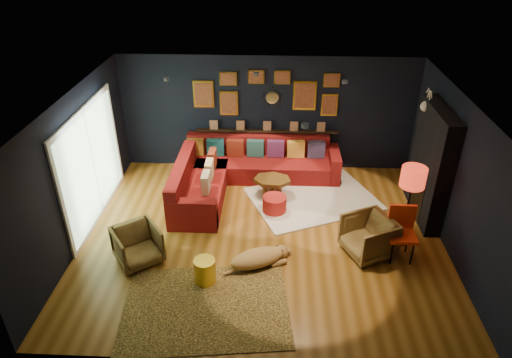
{
  "coord_description": "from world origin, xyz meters",
  "views": [
    {
      "loc": [
        0.18,
        -6.75,
        5.11
      ],
      "look_at": [
        -0.14,
        0.3,
        1.04
      ],
      "focal_mm": 32.0,
      "sensor_mm": 36.0,
      "label": 1
    }
  ],
  "objects_px": {
    "pouf": "(274,204)",
    "armchair_left": "(137,244)",
    "sectional": "(237,172)",
    "coffee_table": "(272,182)",
    "dog": "(257,255)",
    "armchair_right": "(369,235)",
    "orange_chair": "(402,228)",
    "floor_lamp": "(413,181)",
    "gold_stool": "(205,271)"
  },
  "relations": [
    {
      "from": "dog",
      "to": "gold_stool",
      "type": "bearing_deg",
      "value": -177.29
    },
    {
      "from": "floor_lamp",
      "to": "pouf",
      "type": "bearing_deg",
      "value": 159.37
    },
    {
      "from": "floor_lamp",
      "to": "dog",
      "type": "relative_size",
      "value": 1.19
    },
    {
      "from": "armchair_left",
      "to": "dog",
      "type": "relative_size",
      "value": 0.56
    },
    {
      "from": "armchair_left",
      "to": "dog",
      "type": "distance_m",
      "value": 2.02
    },
    {
      "from": "coffee_table",
      "to": "pouf",
      "type": "bearing_deg",
      "value": -84.61
    },
    {
      "from": "armchair_left",
      "to": "floor_lamp",
      "type": "bearing_deg",
      "value": -27.26
    },
    {
      "from": "pouf",
      "to": "orange_chair",
      "type": "bearing_deg",
      "value": -29.88
    },
    {
      "from": "armchair_right",
      "to": "gold_stool",
      "type": "distance_m",
      "value": 2.84
    },
    {
      "from": "floor_lamp",
      "to": "dog",
      "type": "distance_m",
      "value": 2.89
    },
    {
      "from": "gold_stool",
      "to": "pouf",
      "type": "bearing_deg",
      "value": 62.22
    },
    {
      "from": "armchair_right",
      "to": "gold_stool",
      "type": "height_order",
      "value": "armchair_right"
    },
    {
      "from": "sectional",
      "to": "coffee_table",
      "type": "bearing_deg",
      "value": -28.65
    },
    {
      "from": "coffee_table",
      "to": "dog",
      "type": "distance_m",
      "value": 2.23
    },
    {
      "from": "gold_stool",
      "to": "dog",
      "type": "height_order",
      "value": "gold_stool"
    },
    {
      "from": "pouf",
      "to": "gold_stool",
      "type": "relative_size",
      "value": 1.09
    },
    {
      "from": "armchair_left",
      "to": "armchair_right",
      "type": "distance_m",
      "value": 3.92
    },
    {
      "from": "sectional",
      "to": "orange_chair",
      "type": "distance_m",
      "value": 3.71
    },
    {
      "from": "coffee_table",
      "to": "gold_stool",
      "type": "xyz_separation_m",
      "value": [
        -1.03,
        -2.64,
        -0.13
      ]
    },
    {
      "from": "orange_chair",
      "to": "dog",
      "type": "height_order",
      "value": "orange_chair"
    },
    {
      "from": "coffee_table",
      "to": "floor_lamp",
      "type": "distance_m",
      "value": 2.91
    },
    {
      "from": "armchair_left",
      "to": "dog",
      "type": "height_order",
      "value": "armchair_left"
    },
    {
      "from": "dog",
      "to": "orange_chair",
      "type": "bearing_deg",
      "value": -15.25
    },
    {
      "from": "pouf",
      "to": "armchair_left",
      "type": "bearing_deg",
      "value": -144.95
    },
    {
      "from": "sectional",
      "to": "coffee_table",
      "type": "distance_m",
      "value": 0.87
    },
    {
      "from": "gold_stool",
      "to": "orange_chair",
      "type": "relative_size",
      "value": 0.45
    },
    {
      "from": "gold_stool",
      "to": "orange_chair",
      "type": "distance_m",
      "value": 3.35
    },
    {
      "from": "armchair_left",
      "to": "orange_chair",
      "type": "xyz_separation_m",
      "value": [
        4.43,
        0.37,
        0.2
      ]
    },
    {
      "from": "orange_chair",
      "to": "floor_lamp",
      "type": "bearing_deg",
      "value": 67.58
    },
    {
      "from": "sectional",
      "to": "armchair_left",
      "type": "height_order",
      "value": "sectional"
    },
    {
      "from": "orange_chair",
      "to": "floor_lamp",
      "type": "relative_size",
      "value": 0.63
    },
    {
      "from": "gold_stool",
      "to": "floor_lamp",
      "type": "height_order",
      "value": "floor_lamp"
    },
    {
      "from": "sectional",
      "to": "orange_chair",
      "type": "xyz_separation_m",
      "value": [
        2.96,
        -2.23,
        0.24
      ]
    },
    {
      "from": "armchair_left",
      "to": "coffee_table",
      "type": "bearing_deg",
      "value": 8.0
    },
    {
      "from": "armchair_left",
      "to": "gold_stool",
      "type": "bearing_deg",
      "value": -57.3
    },
    {
      "from": "armchair_right",
      "to": "gold_stool",
      "type": "bearing_deg",
      "value": -97.85
    },
    {
      "from": "armchair_left",
      "to": "floor_lamp",
      "type": "distance_m",
      "value": 4.73
    },
    {
      "from": "armchair_right",
      "to": "orange_chair",
      "type": "relative_size",
      "value": 0.82
    },
    {
      "from": "pouf",
      "to": "armchair_right",
      "type": "bearing_deg",
      "value": -36.82
    },
    {
      "from": "armchair_left",
      "to": "gold_stool",
      "type": "distance_m",
      "value": 1.29
    },
    {
      "from": "orange_chair",
      "to": "coffee_table",
      "type": "bearing_deg",
      "value": 140.73
    },
    {
      "from": "pouf",
      "to": "armchair_right",
      "type": "xyz_separation_m",
      "value": [
        1.62,
        -1.21,
        0.2
      ]
    },
    {
      "from": "gold_stool",
      "to": "floor_lamp",
      "type": "relative_size",
      "value": 0.28
    },
    {
      "from": "armchair_left",
      "to": "orange_chair",
      "type": "bearing_deg",
      "value": -31.63
    },
    {
      "from": "armchair_left",
      "to": "orange_chair",
      "type": "height_order",
      "value": "orange_chair"
    },
    {
      "from": "coffee_table",
      "to": "pouf",
      "type": "height_order",
      "value": "coffee_table"
    },
    {
      "from": "armchair_right",
      "to": "dog",
      "type": "distance_m",
      "value": 1.95
    },
    {
      "from": "sectional",
      "to": "gold_stool",
      "type": "height_order",
      "value": "sectional"
    },
    {
      "from": "armchair_left",
      "to": "gold_stool",
      "type": "height_order",
      "value": "armchair_left"
    },
    {
      "from": "armchair_right",
      "to": "dog",
      "type": "bearing_deg",
      "value": -102.6
    }
  ]
}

